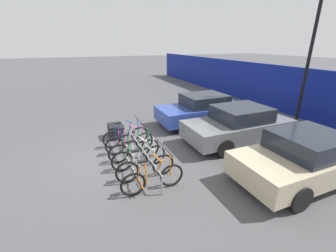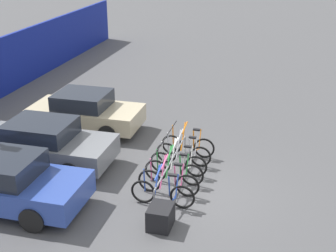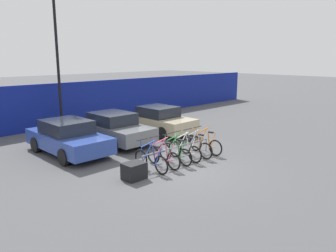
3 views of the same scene
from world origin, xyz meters
TOP-DOWN VIEW (x-y plane):
  - ground_plane at (0.00, 0.00)m, footprint 120.00×120.00m
  - hoarding_wall at (0.00, 9.50)m, footprint 36.00×0.16m
  - bike_rack at (0.72, 0.68)m, footprint 3.55×0.04m
  - bicycle_blue at (-0.79, 0.53)m, footprint 0.68×1.71m
  - bicycle_pink at (-0.19, 0.53)m, footprint 0.68×1.71m
  - bicycle_green at (0.42, 0.53)m, footprint 0.68×1.71m
  - bicycle_white at (0.95, 0.53)m, footprint 0.68×1.71m
  - bicycle_silver at (1.61, 0.53)m, footprint 0.68×1.71m
  - bicycle_orange at (2.22, 0.53)m, footprint 0.68×1.71m
  - car_blue at (-1.81, 4.41)m, footprint 1.91×4.15m
  - car_grey at (0.56, 4.58)m, footprint 1.91×4.13m
  - car_beige at (3.36, 4.50)m, footprint 1.91×3.90m
  - lamp_post at (0.02, 8.50)m, footprint 0.24×0.44m
  - cargo_crate at (-1.70, 0.32)m, footprint 0.70×0.56m

SIDE VIEW (x-z plane):
  - ground_plane at x=0.00m, z-range 0.00..0.00m
  - cargo_crate at x=-1.70m, z-range 0.00..0.55m
  - bicycle_blue at x=-0.79m, z-range -0.15..0.90m
  - bicycle_pink at x=-0.19m, z-range -0.15..0.90m
  - bicycle_green at x=0.42m, z-range -0.15..0.90m
  - bicycle_white at x=0.95m, z-range -0.15..0.90m
  - bicycle_silver at x=1.61m, z-range -0.15..0.90m
  - bicycle_orange at x=2.22m, z-range -0.15..0.90m
  - bike_rack at x=0.72m, z-range 0.20..0.77m
  - car_beige at x=3.36m, z-range -0.01..1.39m
  - car_grey at x=0.56m, z-range -0.01..1.39m
  - car_blue at x=-1.81m, z-range -0.01..1.39m
  - hoarding_wall at x=0.00m, z-range 0.00..2.48m
  - lamp_post at x=0.02m, z-range 0.36..7.32m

